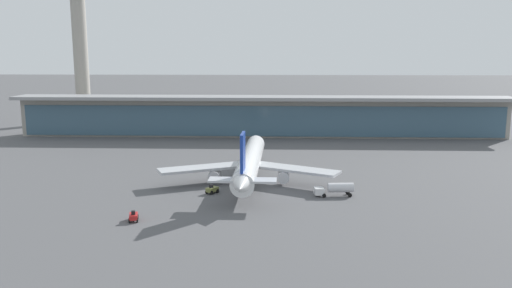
{
  "coord_description": "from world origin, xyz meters",
  "views": [
    {
      "loc": [
        5.34,
        -119.4,
        31.15
      ],
      "look_at": [
        0.0,
        14.54,
        6.94
      ],
      "focal_mm": 35.64,
      "sensor_mm": 36.0,
      "label": 1
    }
  ],
  "objects_px": {
    "service_truck_near_nose_white": "(336,188)",
    "control_tower": "(80,35)",
    "service_truck_under_wing_red": "(133,216)",
    "service_truck_mid_apron_olive": "(212,190)",
    "airliner_on_stand": "(250,162)"
  },
  "relations": [
    {
      "from": "airliner_on_stand",
      "to": "service_truck_mid_apron_olive",
      "type": "height_order",
      "value": "airliner_on_stand"
    },
    {
      "from": "airliner_on_stand",
      "to": "service_truck_under_wing_red",
      "type": "xyz_separation_m",
      "value": [
        -20.27,
        -30.97,
        -3.88
      ]
    },
    {
      "from": "service_truck_near_nose_white",
      "to": "control_tower",
      "type": "xyz_separation_m",
      "value": [
        -101.41,
        120.1,
        36.92
      ]
    },
    {
      "from": "service_truck_mid_apron_olive",
      "to": "control_tower",
      "type": "height_order",
      "value": "control_tower"
    },
    {
      "from": "service_truck_under_wing_red",
      "to": "service_truck_mid_apron_olive",
      "type": "relative_size",
      "value": 0.96
    },
    {
      "from": "service_truck_under_wing_red",
      "to": "airliner_on_stand",
      "type": "bearing_deg",
      "value": 56.8
    },
    {
      "from": "airliner_on_stand",
      "to": "control_tower",
      "type": "height_order",
      "value": "control_tower"
    },
    {
      "from": "service_truck_mid_apron_olive",
      "to": "service_truck_under_wing_red",
      "type": "bearing_deg",
      "value": -122.46
    },
    {
      "from": "service_truck_under_wing_red",
      "to": "control_tower",
      "type": "xyz_separation_m",
      "value": [
        -61.58,
        138.5,
        37.75
      ]
    },
    {
      "from": "airliner_on_stand",
      "to": "control_tower",
      "type": "xyz_separation_m",
      "value": [
        -81.85,
        107.53,
        33.88
      ]
    },
    {
      "from": "service_truck_near_nose_white",
      "to": "service_truck_under_wing_red",
      "type": "height_order",
      "value": "service_truck_near_nose_white"
    },
    {
      "from": "airliner_on_stand",
      "to": "service_truck_under_wing_red",
      "type": "height_order",
      "value": "airliner_on_stand"
    },
    {
      "from": "service_truck_near_nose_white",
      "to": "service_truck_under_wing_red",
      "type": "relative_size",
      "value": 2.77
    },
    {
      "from": "airliner_on_stand",
      "to": "service_truck_near_nose_white",
      "type": "height_order",
      "value": "airliner_on_stand"
    },
    {
      "from": "airliner_on_stand",
      "to": "service_truck_mid_apron_olive",
      "type": "xyz_separation_m",
      "value": [
        -7.89,
        -11.51,
        -3.88
      ]
    }
  ]
}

